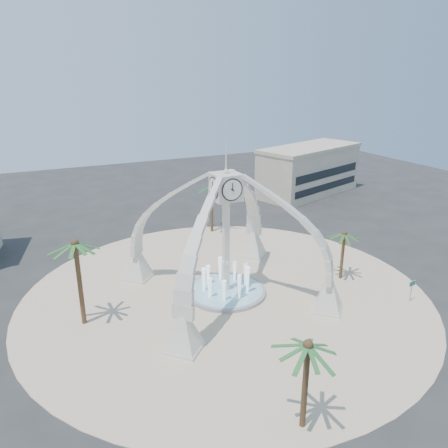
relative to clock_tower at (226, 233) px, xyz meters
name	(u,v)px	position (x,y,z in m)	size (l,w,h in m)	color
ground	(226,293)	(0.00, 0.00, -6.49)	(140.00, 140.00, 0.00)	#282828
plaza	(226,293)	(0.00, 0.00, -6.46)	(40.00, 40.00, 0.06)	#C3B291
clock_tower	(226,233)	(0.00, 0.00, 0.00)	(17.94, 17.94, 16.30)	beige
fountain	(226,291)	(0.00, 0.00, -6.20)	(8.00, 8.00, 3.62)	#99999C
building_ne	(309,170)	(30.00, 28.00, -2.18)	(21.87, 14.17, 8.60)	beige
palm_east	(344,234)	(12.60, -2.25, -1.41)	(4.25, 4.25, 5.84)	brown
palm_west	(75,245)	(-13.70, 0.38, 1.04)	(4.58, 4.58, 8.49)	brown
palm_north	(212,187)	(6.00, 16.97, -0.12)	(4.22, 4.22, 7.23)	brown
palm_south	(308,346)	(-3.17, -17.72, -0.59)	(4.58, 4.58, 6.74)	brown
street_sign	(412,286)	(15.36, -9.15, -4.83)	(0.85, 0.12, 2.32)	slate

